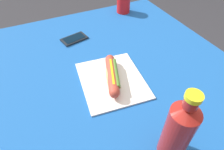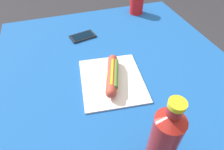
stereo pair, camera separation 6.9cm
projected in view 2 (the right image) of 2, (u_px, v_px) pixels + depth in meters
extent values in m
plane|color=#2D2D33|center=(116.00, 149.00, 1.31)|extent=(6.00, 6.00, 0.00)
cylinder|color=brown|center=(41.00, 81.00, 1.28)|extent=(0.07, 0.07, 0.70)
cylinder|color=brown|center=(147.00, 59.00, 1.45)|extent=(0.07, 0.07, 0.70)
cube|color=brown|center=(119.00, 72.00, 0.81)|extent=(1.04, 0.93, 0.03)
cube|color=#19519E|center=(119.00, 69.00, 0.80)|extent=(1.10, 0.99, 0.00)
cube|color=silver|center=(112.00, 80.00, 0.75)|extent=(0.30, 0.27, 0.01)
ellipsoid|color=tan|center=(112.00, 75.00, 0.73)|extent=(0.18, 0.10, 0.04)
cylinder|color=#A83D2D|center=(112.00, 75.00, 0.72)|extent=(0.18, 0.10, 0.04)
sphere|color=#A83D2D|center=(111.00, 93.00, 0.66)|extent=(0.04, 0.04, 0.04)
sphere|color=#A83D2D|center=(113.00, 59.00, 0.79)|extent=(0.04, 0.04, 0.04)
cube|color=yellow|center=(112.00, 71.00, 0.71)|extent=(0.13, 0.05, 0.00)
cylinder|color=#4C7A2D|center=(116.00, 73.00, 0.72)|extent=(0.15, 0.07, 0.02)
cube|color=black|center=(83.00, 36.00, 0.97)|extent=(0.10, 0.14, 0.01)
cube|color=black|center=(83.00, 36.00, 0.96)|extent=(0.08, 0.11, 0.00)
cylinder|color=maroon|center=(163.00, 141.00, 0.47)|extent=(0.07, 0.07, 0.18)
cone|color=maroon|center=(172.00, 117.00, 0.40)|extent=(0.07, 0.07, 0.02)
cylinder|color=maroon|center=(175.00, 110.00, 0.38)|extent=(0.03, 0.03, 0.03)
cylinder|color=yellow|center=(177.00, 104.00, 0.37)|extent=(0.04, 0.04, 0.01)
cylinder|color=red|center=(137.00, 5.00, 1.13)|extent=(0.08, 0.08, 0.10)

